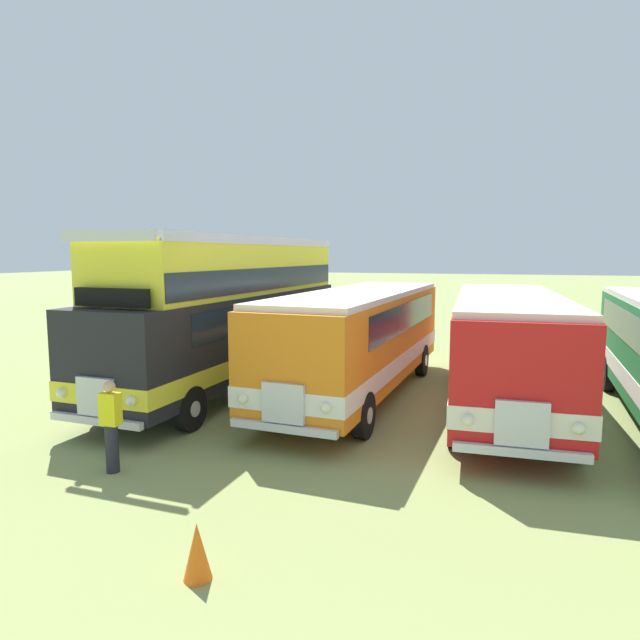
% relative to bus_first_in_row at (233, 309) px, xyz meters
% --- Properties ---
extents(ground_plane, '(200.00, 200.00, 0.00)m').
position_rel_bus_first_in_row_xyz_m(ground_plane, '(7.84, -0.25, -2.36)').
color(ground_plane, '#8C9956').
extents(bus_first_in_row, '(2.92, 11.38, 4.52)m').
position_rel_bus_first_in_row_xyz_m(bus_first_in_row, '(0.00, 0.00, 0.00)').
color(bus_first_in_row, black).
rests_on(bus_first_in_row, ground).
extents(bus_second_in_row, '(3.06, 10.36, 2.99)m').
position_rel_bus_first_in_row_xyz_m(bus_second_in_row, '(3.92, 0.17, -0.61)').
color(bus_second_in_row, orange).
rests_on(bus_second_in_row, ground).
extents(bus_third_in_row, '(2.99, 10.17, 2.99)m').
position_rel_bus_first_in_row_xyz_m(bus_third_in_row, '(7.83, 0.15, -0.61)').
color(bus_third_in_row, red).
rests_on(bus_third_in_row, ground).
extents(cone_near_end, '(0.36, 0.36, 0.73)m').
position_rel_bus_first_in_row_xyz_m(cone_near_end, '(4.19, -9.11, -2.00)').
color(cone_near_end, orange).
rests_on(cone_near_end, ground).
extents(marshal_person, '(0.36, 0.24, 1.73)m').
position_rel_bus_first_in_row_xyz_m(marshal_person, '(0.93, -6.65, -1.48)').
color(marshal_person, '#23232D').
rests_on(marshal_person, ground).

